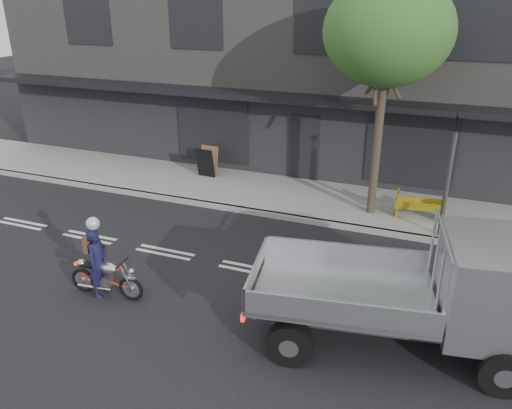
% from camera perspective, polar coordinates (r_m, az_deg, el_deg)
% --- Properties ---
extents(ground, '(80.00, 80.00, 0.00)m').
position_cam_1_polar(ground, '(12.27, -0.61, -7.43)').
color(ground, black).
rests_on(ground, ground).
extents(sidewalk, '(32.00, 3.20, 0.15)m').
position_cam_1_polar(sidewalk, '(16.25, 5.54, 0.72)').
color(sidewalk, gray).
rests_on(sidewalk, ground).
extents(kerb, '(32.00, 0.20, 0.15)m').
position_cam_1_polar(kerb, '(14.84, 3.83, -1.47)').
color(kerb, gray).
rests_on(kerb, ground).
extents(building_main, '(26.00, 10.00, 8.00)m').
position_cam_1_polar(building_main, '(21.58, 11.03, 16.79)').
color(building_main, slate).
rests_on(building_main, ground).
extents(street_tree, '(3.40, 3.40, 6.74)m').
position_cam_1_polar(street_tree, '(14.14, 14.86, 18.52)').
color(street_tree, '#382B21').
rests_on(street_tree, ground).
extents(traffic_light_pole, '(0.12, 0.12, 3.50)m').
position_cam_1_polar(traffic_light_pole, '(13.93, 21.03, 2.32)').
color(traffic_light_pole, '#2D2D30').
rests_on(traffic_light_pole, ground).
extents(motorcycle, '(1.80, 0.52, 0.92)m').
position_cam_1_polar(motorcycle, '(11.55, -16.78, -7.92)').
color(motorcycle, black).
rests_on(motorcycle, ground).
extents(rider, '(0.43, 0.61, 1.61)m').
position_cam_1_polar(rider, '(11.47, -17.57, -6.33)').
color(rider, '#151336').
rests_on(rider, ground).
extents(flatbed_ute, '(5.57, 2.93, 2.46)m').
position_cam_1_polar(flatbed_ute, '(9.73, 23.06, -8.77)').
color(flatbed_ute, black).
rests_on(flatbed_ute, ground).
extents(construction_barrier, '(1.46, 0.74, 0.78)m').
position_cam_1_polar(construction_barrier, '(15.02, 18.22, -0.38)').
color(construction_barrier, yellow).
rests_on(construction_barrier, sidewalk).
extents(sandwich_board, '(0.69, 0.48, 1.05)m').
position_cam_1_polar(sandwich_board, '(17.74, -5.84, 4.74)').
color(sandwich_board, black).
rests_on(sandwich_board, sidewalk).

